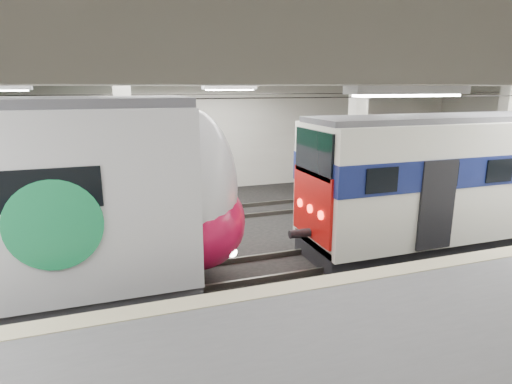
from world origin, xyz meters
name	(u,v)px	position (x,y,z in m)	size (l,w,h in m)	color
station_hall	(276,167)	(0.00, -1.74, 3.24)	(36.00, 24.00, 5.75)	black
older_rer	(484,176)	(7.93, 0.00, 2.18)	(12.43, 2.74, 4.15)	white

